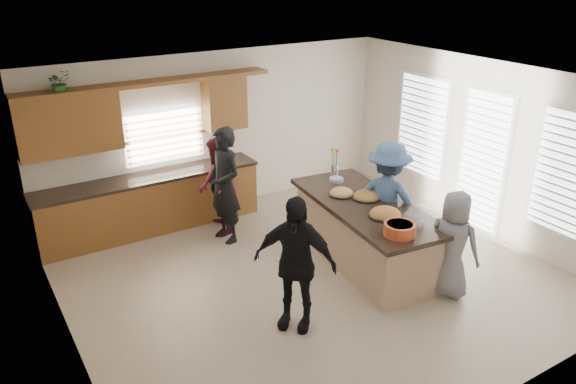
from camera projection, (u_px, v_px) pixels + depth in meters
floor at (313, 277)px, 8.05m from camera, size 6.50×6.50×0.00m
room_shell at (316, 151)px, 7.31m from camera, size 6.52×6.02×2.81m
back_cabinetry at (145, 178)px, 9.12m from camera, size 4.08×0.66×2.46m
right_wall_glazing at (485, 152)px, 8.99m from camera, size 0.06×4.00×2.25m
island at (365, 234)px, 8.29m from camera, size 1.44×2.81×0.95m
platter_front at (385, 214)px, 7.68m from camera, size 0.48×0.48×0.19m
platter_mid at (367, 197)px, 8.25m from camera, size 0.43×0.43×0.17m
platter_back at (342, 193)px, 8.37m from camera, size 0.39×0.39×0.16m
salad_bowl at (400, 229)px, 7.14m from camera, size 0.41×0.41×0.16m
clear_cup at (421, 225)px, 7.31m from camera, size 0.08×0.08×0.11m
plate_stack at (336, 179)px, 8.90m from camera, size 0.22×0.22×0.05m
flower_vase at (335, 161)px, 9.06m from camera, size 0.14×0.14×0.45m
potted_plant at (59, 82)px, 8.03m from camera, size 0.40×0.37×0.36m
woman_left_back at (225, 186)px, 8.77m from camera, size 0.54×0.74×1.87m
woman_left_mid at (218, 187)px, 9.05m from camera, size 0.83×0.94×1.63m
woman_left_front at (295, 263)px, 6.68m from camera, size 0.99×1.04×1.73m
woman_right_back at (388, 200)px, 8.35m from camera, size 1.16×1.33×1.79m
woman_right_front at (452, 244)px, 7.37m from camera, size 0.71×0.85×1.49m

